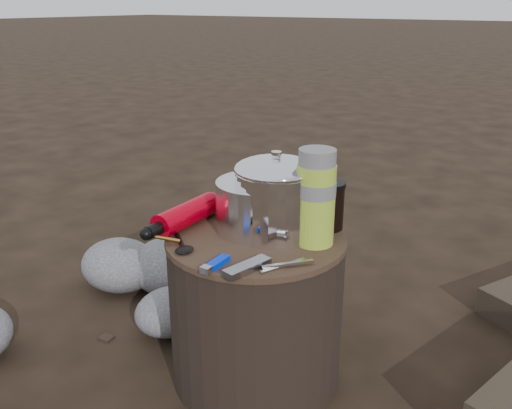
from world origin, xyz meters
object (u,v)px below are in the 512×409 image
Objects in this scene: camping_pot at (276,196)px; fuel_bottle at (186,215)px; travel_mug at (328,205)px; stump at (256,308)px; thermos at (316,198)px.

fuel_bottle is at bearing -157.49° from camping_pot.
camping_pot is at bearing -129.26° from travel_mug.
thermos is at bearing 17.69° from stump.
camping_pot is at bearing 21.04° from fuel_bottle.
stump is 0.30m from camping_pot.
thermos is 0.11m from travel_mug.
travel_mug reaches higher than fuel_bottle.
stump is 0.32m from travel_mug.
thermos is (0.31, 0.09, 0.08)m from fuel_bottle.
thermos reaches higher than travel_mug.
camping_pot is at bearing -176.18° from thermos.
camping_pot reaches higher than fuel_bottle.
stump is at bearing -129.90° from travel_mug.
thermos is (0.10, 0.01, 0.01)m from camping_pot.
camping_pot is 0.24m from fuel_bottle.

